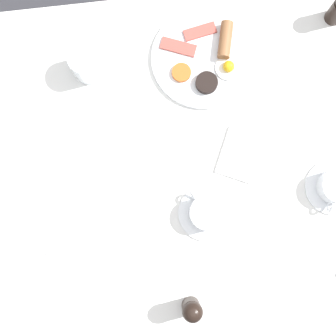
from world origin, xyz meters
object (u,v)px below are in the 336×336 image
Objects in this scene: salt_grinder at (192,310)px; fork_by_plate at (40,306)px; napkin_folded at (240,155)px; teacup_with_saucer_left at (335,187)px; water_glass_short at (87,64)px; spoon_for_tea at (64,231)px; teacup_with_saucer_right at (206,213)px; breakfast_plate at (205,58)px.

salt_grinder is 0.85× the size of fork_by_plate.
napkin_folded reaches higher than fork_by_plate.
teacup_with_saucer_left is 0.45m from salt_grinder.
teacup_with_saucer_left is at bearing -123.06° from water_glass_short.
teacup_with_saucer_right is at bearing -89.40° from spoon_for_tea.
salt_grinder is 0.36m from fork_by_plate.
spoon_for_tea is (-0.39, 0.39, -0.01)m from breakfast_plate.
teacup_with_saucer_right is (-0.03, 0.32, 0.00)m from teacup_with_saucer_left.
salt_grinder reaches higher than teacup_with_saucer_left.
water_glass_short is at bearing 88.75° from breakfast_plate.
napkin_folded is 0.47m from spoon_for_tea.
salt_grinder is at bearing -126.56° from spoon_for_tea.
breakfast_plate is at bearing 36.81° from teacup_with_saucer_left.
breakfast_plate is at bearing -39.72° from fork_by_plate.
breakfast_plate is 0.26m from napkin_folded.
salt_grinder reaches higher than fork_by_plate.
teacup_with_saucer_right is 1.51× the size of water_glass_short.
breakfast_plate reaches higher than napkin_folded.
napkin_folded is at bearing -73.11° from spoon_for_tea.
teacup_with_saucer_left is 0.32m from teacup_with_saucer_right.
spoon_for_tea is at bearing 106.89° from napkin_folded.
teacup_with_saucer_right reaches higher than breakfast_plate.
salt_grinder is at bearing 169.73° from breakfast_plate.
spoon_for_tea is (-0.14, 0.45, -0.00)m from napkin_folded.
water_glass_short is at bearing -13.89° from spoon_for_tea.
spoon_for_tea is (-0.40, 0.10, -0.04)m from water_glass_short.
salt_grinder is (-0.61, -0.19, 0.01)m from water_glass_short.
teacup_with_saucer_right is 0.47m from water_glass_short.
napkin_folded is 1.13× the size of fork_by_plate.
water_glass_short is 0.60m from fork_by_plate.
spoon_for_tea is (0.17, -0.07, 0.00)m from fork_by_plate.
salt_grinder is at bearing -163.02° from water_glass_short.
breakfast_plate is 0.56m from spoon_for_tea.
napkin_folded is 1.32× the size of spoon_for_tea.
napkin_folded is at bearing 63.57° from teacup_with_saucer_left.
breakfast_plate is 0.39m from teacup_with_saucer_right.
water_glass_short reaches higher than breakfast_plate.
teacup_with_saucer_right reaches higher than spoon_for_tea.
salt_grinder is 0.36m from spoon_for_tea.
fork_by_plate is (-0.20, 0.74, -0.02)m from teacup_with_saucer_left.
salt_grinder is at bearing 154.55° from napkin_folded.
water_glass_short is 0.60× the size of napkin_folded.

